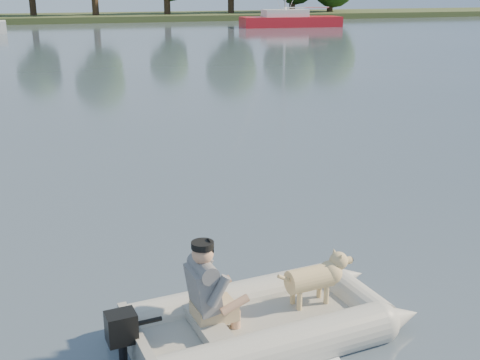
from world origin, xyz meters
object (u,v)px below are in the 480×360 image
object	(u,v)px
man	(205,285)
dog	(310,282)
sailboat	(290,21)
dinghy	(264,290)

from	to	relation	value
man	dog	xyz separation A→B (m)	(1.18, 0.12, -0.23)
dog	sailboat	bearing A→B (deg)	61.40
man	dog	bearing A→B (deg)	0.00
dog	sailboat	distance (m)	49.64
dinghy	sailboat	distance (m)	49.95
dog	sailboat	xyz separation A→B (m)	(19.29, 45.74, 0.08)
dog	sailboat	size ratio (longest dim) A/B	0.07
dinghy	man	xyz separation A→B (m)	(-0.62, -0.02, 0.17)
dinghy	dog	world-z (taller)	dinghy
man	dog	world-z (taller)	man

